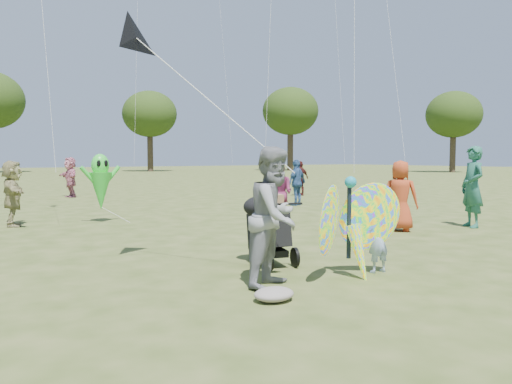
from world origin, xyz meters
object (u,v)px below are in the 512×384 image
Objects in this scene: crowd_d at (13,193)px; butterfly_kite at (353,229)px; crowd_j at (70,177)px; adult_man at (275,217)px; crowd_e at (278,193)px; child_girl at (378,240)px; crowd_f at (473,187)px; jogging_stroller at (267,225)px; crowd_a at (400,196)px; crowd_h at (301,178)px; alien_kite at (101,184)px; crowd_c at (297,183)px.

crowd_d is 8.80m from butterfly_kite.
crowd_j is at bearing -14.72° from crowd_d.
adult_man reaches higher than crowd_e.
child_girl is 0.55× the size of butterfly_kite.
crowd_f is at bearing -13.55° from adult_man.
crowd_a is at bearing 31.83° from jogging_stroller.
child_girl is 16.42m from crowd_j.
adult_man is at bearing -50.58° from crowd_e.
crowd_h is at bearing 57.74° from crowd_j.
alien_kite is at bearing 17.40° from crowd_h.
crowd_d is at bearing 109.95° from butterfly_kite.
adult_man is 1.08× the size of crowd_j.
alien_kite reaches higher than crowd_e.
adult_man is 0.93× the size of crowd_f.
crowd_j reaches higher than crowd_d.
crowd_c is 6.49m from crowd_f.
crowd_j is 15.11m from jogging_stroller.
crowd_h is (2.91, 3.34, -0.04)m from crowd_c.
alien_kite is (-9.84, -4.05, 0.23)m from crowd_h.
butterfly_kite is at bearing 48.35° from crowd_h.
crowd_a is 10.42m from crowd_h.
crowd_c is at bearing -115.11° from child_girl.
alien_kite is (-5.08, 5.22, 0.18)m from crowd_a.
adult_man is at bearing -90.53° from alien_kite.
crowd_d is 1.06× the size of crowd_h.
crowd_a reaches higher than jogging_stroller.
crowd_j is 8.82m from alien_kite.
crowd_e reaches higher than crowd_c.
adult_man is at bearing -159.20° from crowd_d.
crowd_f reaches higher than crowd_a.
crowd_a is 9.07m from crowd_d.
jogging_stroller is 0.64× the size of alien_kite.
crowd_c is at bearing 65.52° from jogging_stroller.
crowd_a is 1.98m from crowd_f.
crowd_d is 6.36m from crowd_e.
alien_kite reaches higher than crowd_j.
crowd_j reaches higher than crowd_h.
adult_man reaches higher than butterfly_kite.
crowd_d is 10.91m from crowd_f.
child_girl is 4.30m from crowd_a.
alien_kite reaches higher than crowd_h.
jogging_stroller is 0.65× the size of butterfly_kite.
jogging_stroller is (-9.26, -10.44, -0.13)m from crowd_h.
crowd_d is 8.84m from crowd_j.
butterfly_kite is at bearing -152.44° from crowd_d.
jogging_stroller is 6.42m from alien_kite.
crowd_c reaches higher than child_girl.
jogging_stroller is at bearing -59.05° from crowd_f.
crowd_h is (8.25, 11.77, 0.27)m from child_girl.
crowd_f reaches higher than crowd_e.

